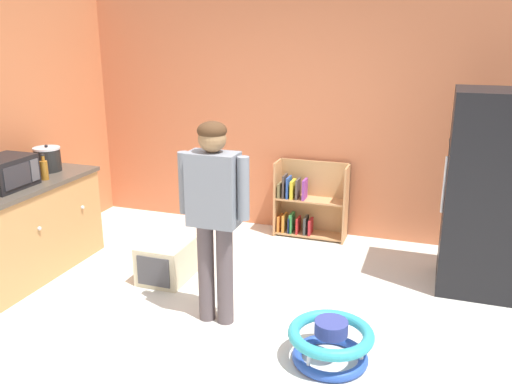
# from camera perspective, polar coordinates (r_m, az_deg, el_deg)

# --- Properties ---
(ground_plane) EXTENTS (12.00, 12.00, 0.00)m
(ground_plane) POSITION_cam_1_polar(r_m,az_deg,el_deg) (4.36, -2.52, -14.26)
(ground_plane) COLOR silver
(ground_plane) RESTS_ON ground
(back_wall) EXTENTS (5.20, 0.06, 2.70)m
(back_wall) POSITION_cam_1_polar(r_m,az_deg,el_deg) (6.02, 5.51, 8.22)
(back_wall) COLOR #C66F48
(back_wall) RESTS_ON ground
(left_side_wall) EXTENTS (0.06, 2.99, 2.70)m
(left_side_wall) POSITION_cam_1_polar(r_m,az_deg,el_deg) (5.93, -24.16, 6.68)
(left_side_wall) COLOR #C97044
(left_side_wall) RESTS_ON ground
(kitchen_counter) EXTENTS (0.65, 1.90, 0.90)m
(kitchen_counter) POSITION_cam_1_polar(r_m,az_deg,el_deg) (5.39, -24.43, -4.21)
(kitchen_counter) COLOR tan
(kitchen_counter) RESTS_ON ground
(refrigerator) EXTENTS (0.73, 0.68, 1.78)m
(refrigerator) POSITION_cam_1_polar(r_m,az_deg,el_deg) (5.07, 23.37, -0.12)
(refrigerator) COLOR black
(refrigerator) RESTS_ON ground
(bookshelf) EXTENTS (0.80, 0.28, 0.85)m
(bookshelf) POSITION_cam_1_polar(r_m,az_deg,el_deg) (6.06, 5.43, -1.27)
(bookshelf) COLOR tan
(bookshelf) RESTS_ON ground
(standing_person) EXTENTS (0.57, 0.22, 1.62)m
(standing_person) POSITION_cam_1_polar(r_m,az_deg,el_deg) (4.08, -4.50, -1.42)
(standing_person) COLOR #574B4E
(standing_person) RESTS_ON ground
(baby_walker) EXTENTS (0.60, 0.60, 0.32)m
(baby_walker) POSITION_cam_1_polar(r_m,az_deg,el_deg) (3.94, 7.92, -15.47)
(baby_walker) COLOR #2A50B6
(baby_walker) RESTS_ON ground
(pet_carrier) EXTENTS (0.42, 0.55, 0.36)m
(pet_carrier) POSITION_cam_1_polar(r_m,az_deg,el_deg) (5.14, -9.35, -7.13)
(pet_carrier) COLOR beige
(pet_carrier) RESTS_ON ground
(microwave) EXTENTS (0.37, 0.48, 0.28)m
(microwave) POSITION_cam_1_polar(r_m,az_deg,el_deg) (5.23, -25.12, 1.86)
(microwave) COLOR black
(microwave) RESTS_ON kitchen_counter
(crock_pot) EXTENTS (0.26, 0.26, 0.27)m
(crock_pot) POSITION_cam_1_polar(r_m,az_deg,el_deg) (5.71, -21.25, 3.28)
(crock_pot) COLOR black
(crock_pot) RESTS_ON kitchen_counter
(ketchup_bottle) EXTENTS (0.07, 0.07, 0.25)m
(ketchup_bottle) POSITION_cam_1_polar(r_m,az_deg,el_deg) (5.55, -24.18, 2.35)
(ketchup_bottle) COLOR red
(ketchup_bottle) RESTS_ON kitchen_counter
(amber_bottle) EXTENTS (0.07, 0.07, 0.25)m
(amber_bottle) POSITION_cam_1_polar(r_m,az_deg,el_deg) (5.39, -21.57, 2.25)
(amber_bottle) COLOR #9E661E
(amber_bottle) RESTS_ON kitchen_counter
(green_cup) EXTENTS (0.08, 0.08, 0.09)m
(green_cup) POSITION_cam_1_polar(r_m,az_deg,el_deg) (5.97, -21.38, 3.11)
(green_cup) COLOR green
(green_cup) RESTS_ON kitchen_counter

